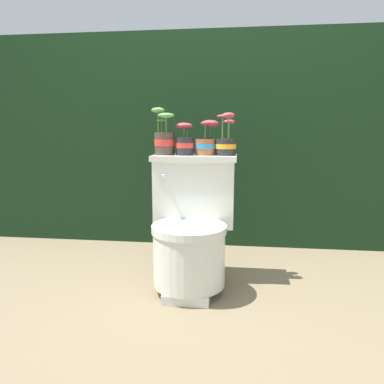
{
  "coord_description": "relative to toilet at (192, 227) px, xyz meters",
  "views": [
    {
      "loc": [
        0.16,
        -1.8,
        0.83
      ],
      "look_at": [
        -0.09,
        0.12,
        0.51
      ],
      "focal_mm": 35.0,
      "sensor_mm": 36.0,
      "label": 1
    }
  ],
  "objects": [
    {
      "name": "potted_plant_midleft",
      "position": [
        -0.05,
        0.13,
        0.44
      ],
      "size": [
        0.1,
        0.1,
        0.17
      ],
      "color": "#262628",
      "rests_on": "toilet"
    },
    {
      "name": "potted_plant_midright",
      "position": [
        0.17,
        0.14,
        0.44
      ],
      "size": [
        0.11,
        0.11,
        0.23
      ],
      "color": "#262628",
      "rests_on": "toilet"
    },
    {
      "name": "toilet",
      "position": [
        0.0,
        0.0,
        0.0
      ],
      "size": [
        0.46,
        0.53,
        0.69
      ],
      "color": "silver",
      "rests_on": "ground"
    },
    {
      "name": "ground_plane",
      "position": [
        0.09,
        -0.1,
        -0.32
      ],
      "size": [
        12.0,
        12.0,
        0.0
      ],
      "primitive_type": "plane",
      "color": "#75664C"
    },
    {
      "name": "potted_plant_middle",
      "position": [
        0.06,
        0.15,
        0.44
      ],
      "size": [
        0.13,
        0.12,
        0.19
      ],
      "color": "#9E5638",
      "rests_on": "toilet"
    },
    {
      "name": "potted_plant_left",
      "position": [
        -0.17,
        0.14,
        0.45
      ],
      "size": [
        0.13,
        0.11,
        0.26
      ],
      "color": "#47382D",
      "rests_on": "toilet"
    },
    {
      "name": "hedge_backdrop",
      "position": [
        0.09,
        1.09,
        0.42
      ],
      "size": [
        3.93,
        0.76,
        1.49
      ],
      "color": "black",
      "rests_on": "ground"
    }
  ]
}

